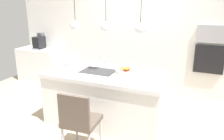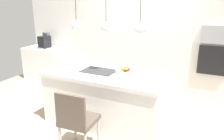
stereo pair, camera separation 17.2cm
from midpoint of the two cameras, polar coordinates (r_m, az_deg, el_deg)
The scene contains 14 objects.
floor at distance 4.08m, azimuth -0.06°, elevation -12.40°, with size 6.60×6.60×0.00m, color tan.
back_wall at distance 5.13m, azimuth 8.12°, elevation 9.05°, with size 6.00×0.10×2.60m, color silver.
kitchen_island at distance 3.88m, azimuth -0.06°, elevation -6.71°, with size 1.97×1.00×0.88m.
sink_basin at distance 3.79m, azimuth -2.03°, elevation -0.31°, with size 0.56×0.40×0.02m, color #2D2D30.
faucet at distance 3.93m, azimuth -0.60°, elevation 2.59°, with size 0.02×0.17×0.22m.
fruit_bowl at distance 3.62m, azimuth 4.48°, elevation -0.39°, with size 0.27×0.27×0.14m.
side_counter at distance 6.18m, azimuth -15.08°, elevation 1.58°, with size 1.10×0.60×0.82m, color white.
coffee_machine at distance 6.06m, azimuth -15.55°, elevation 6.80°, with size 0.20×0.35×0.38m.
microwave at distance 4.81m, azimuth 25.43°, elevation 7.89°, with size 0.54×0.08×0.34m, color #9E9EA3.
oven at distance 4.90m, azimuth 24.68°, elevation 2.14°, with size 0.56×0.08×0.56m, color black.
chair_near at distance 3.11m, azimuth -7.19°, elevation -11.89°, with size 0.47×0.47×0.91m.
pendant_light_left at distance 3.83m, azimuth -7.50°, elevation 10.93°, with size 0.17×0.17×0.77m.
pendant_light_center at distance 3.57m, azimuth -0.07°, elevation 10.61°, with size 0.17×0.17×0.77m.
pendant_light_right at distance 3.37m, azimuth 8.38°, elevation 10.03°, with size 0.17×0.17×0.77m.
Camera 2 is at (1.63, -3.15, 2.02)m, focal length 36.97 mm.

